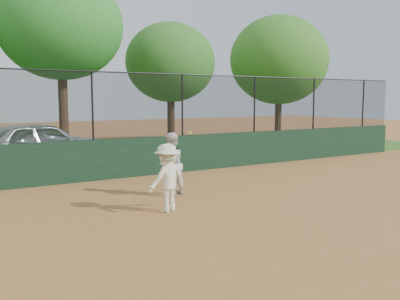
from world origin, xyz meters
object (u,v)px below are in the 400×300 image
parked_car (41,144)px  tree_3 (171,63)px  tree_4 (279,60)px  player_main (167,178)px  player_second (171,164)px  tree_2 (60,26)px

parked_car → tree_3: (6.59, 2.57, 3.26)m
parked_car → tree_4: 13.07m
tree_4 → player_main: bearing=-140.8°
tree_3 → tree_4: (5.89, -0.99, 0.30)m
parked_car → tree_4: bearing=-92.2°
parked_car → tree_3: size_ratio=0.80×
tree_3 → tree_4: bearing=-9.5°
parked_car → player_main: 7.96m
player_second → player_main: (-0.80, -1.34, -0.06)m
parked_car → tree_3: bearing=-78.1°
parked_car → player_main: size_ratio=2.76×
parked_car → tree_3: tree_3 is taller
parked_car → tree_3: 7.79m
parked_car → tree_2: 4.71m
parked_car → player_second: bearing=-175.4°
tree_4 → parked_car: bearing=-172.8°
player_second → player_main: 1.56m
tree_3 → tree_2: bearing=-167.3°
player_main → tree_4: size_ratio=0.26×
player_main → tree_2: (0.35, 9.26, 4.43)m
player_second → tree_4: size_ratio=0.24×
tree_2 → tree_4: size_ratio=1.09×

